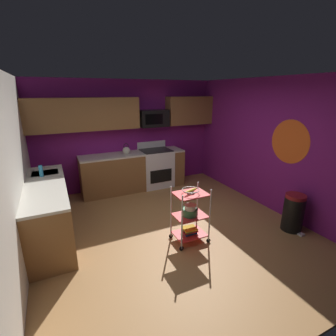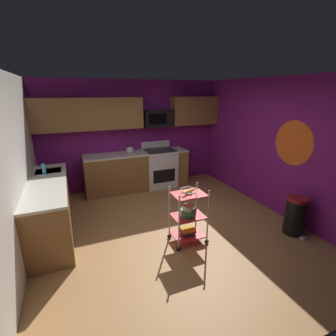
# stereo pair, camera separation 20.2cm
# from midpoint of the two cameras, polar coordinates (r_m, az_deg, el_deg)

# --- Properties ---
(floor) EXTENTS (4.40, 4.80, 0.04)m
(floor) POSITION_cam_midpoint_polar(r_m,az_deg,el_deg) (4.48, -0.48, -14.25)
(floor) COLOR #A87542
(floor) RESTS_ON ground
(wall_back) EXTENTS (4.52, 0.06, 2.60)m
(wall_back) POSITION_cam_midpoint_polar(r_m,az_deg,el_deg) (6.20, -10.08, 7.53)
(wall_back) COLOR #751970
(wall_back) RESTS_ON ground
(wall_left) EXTENTS (0.06, 4.80, 2.60)m
(wall_left) POSITION_cam_midpoint_polar(r_m,az_deg,el_deg) (3.67, -34.02, -1.99)
(wall_left) COLOR silver
(wall_left) RESTS_ON ground
(wall_right) EXTENTS (0.06, 4.80, 2.60)m
(wall_right) POSITION_cam_midpoint_polar(r_m,az_deg,el_deg) (5.27, 22.16, 4.80)
(wall_right) COLOR #751970
(wall_right) RESTS_ON ground
(wall_flower_decal) EXTENTS (0.00, 0.80, 0.80)m
(wall_flower_decal) POSITION_cam_midpoint_polar(r_m,az_deg,el_deg) (4.97, 25.30, 5.51)
(wall_flower_decal) COLOR #E5591E
(counter_run) EXTENTS (3.45, 2.78, 0.92)m
(counter_run) POSITION_cam_midpoint_polar(r_m,az_deg,el_deg) (5.31, -16.07, -3.94)
(counter_run) COLOR brown
(counter_run) RESTS_ON ground
(oven_range) EXTENTS (0.76, 0.65, 1.10)m
(oven_range) POSITION_cam_midpoint_polar(r_m,az_deg,el_deg) (6.26, -3.74, 0.12)
(oven_range) COLOR white
(oven_range) RESTS_ON ground
(upper_cabinets) EXTENTS (4.40, 0.33, 0.70)m
(upper_cabinets) POSITION_cam_midpoint_polar(r_m,az_deg,el_deg) (5.91, -11.08, 12.39)
(upper_cabinets) COLOR brown
(microwave) EXTENTS (0.70, 0.39, 0.40)m
(microwave) POSITION_cam_midpoint_polar(r_m,az_deg,el_deg) (6.11, -4.35, 11.40)
(microwave) COLOR black
(rolling_cart) EXTENTS (0.56, 0.39, 0.91)m
(rolling_cart) POSITION_cam_midpoint_polar(r_m,az_deg,el_deg) (3.97, 3.65, -10.91)
(rolling_cart) COLOR silver
(rolling_cart) RESTS_ON ground
(fruit_bowl) EXTENTS (0.27, 0.27, 0.07)m
(fruit_bowl) POSITION_cam_midpoint_polar(r_m,az_deg,el_deg) (3.79, 3.77, -5.24)
(fruit_bowl) COLOR silver
(fruit_bowl) RESTS_ON rolling_cart
(mixing_bowl_large) EXTENTS (0.25, 0.25, 0.11)m
(mixing_bowl_large) POSITION_cam_midpoint_polar(r_m,az_deg,el_deg) (3.94, 3.60, -10.06)
(mixing_bowl_large) COLOR #387F4C
(mixing_bowl_large) RESTS_ON rolling_cart
(mixing_bowl_small) EXTENTS (0.18, 0.18, 0.08)m
(mixing_bowl_small) POSITION_cam_midpoint_polar(r_m,az_deg,el_deg) (3.86, 3.65, -8.99)
(mixing_bowl_small) COLOR silver
(mixing_bowl_small) RESTS_ON rolling_cart
(book_stack) EXTENTS (0.25, 0.20, 0.10)m
(book_stack) POSITION_cam_midpoint_polar(r_m,az_deg,el_deg) (4.10, 3.57, -14.24)
(book_stack) COLOR #1E4C8C
(book_stack) RESTS_ON rolling_cart
(kettle) EXTENTS (0.21, 0.18, 0.26)m
(kettle) POSITION_cam_midpoint_polar(r_m,az_deg,el_deg) (5.90, -10.60, 4.00)
(kettle) COLOR beige
(kettle) RESTS_ON counter_run
(dish_soap_bottle) EXTENTS (0.06, 0.06, 0.20)m
(dish_soap_bottle) POSITION_cam_midpoint_polar(r_m,az_deg,el_deg) (4.80, -28.41, -0.62)
(dish_soap_bottle) COLOR #2D8CBF
(dish_soap_bottle) RESTS_ON counter_run
(trash_can) EXTENTS (0.34, 0.42, 0.66)m
(trash_can) POSITION_cam_midpoint_polar(r_m,az_deg,el_deg) (4.78, 25.94, -9.27)
(trash_can) COLOR black
(trash_can) RESTS_ON ground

